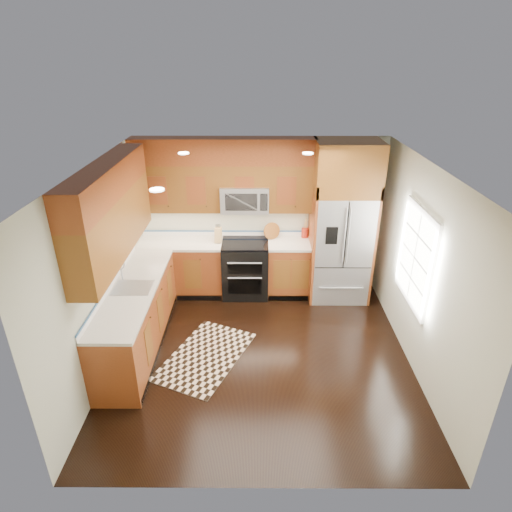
{
  "coord_description": "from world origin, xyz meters",
  "views": [
    {
      "loc": [
        -0.04,
        -4.72,
        3.78
      ],
      "look_at": [
        -0.07,
        0.6,
        1.22
      ],
      "focal_mm": 30.0,
      "sensor_mm": 36.0,
      "label": 1
    }
  ],
  "objects_px": {
    "knife_block": "(218,235)",
    "utensil_crock": "(305,231)",
    "refrigerator": "(342,223)",
    "range": "(245,269)",
    "rug": "(206,356)"
  },
  "relations": [
    {
      "from": "rug",
      "to": "knife_block",
      "type": "xyz_separation_m",
      "value": [
        0.06,
        1.78,
        1.06
      ]
    },
    {
      "from": "knife_block",
      "to": "utensil_crock",
      "type": "xyz_separation_m",
      "value": [
        1.44,
        0.19,
        -0.01
      ]
    },
    {
      "from": "range",
      "to": "rug",
      "type": "height_order",
      "value": "range"
    },
    {
      "from": "range",
      "to": "rug",
      "type": "bearing_deg",
      "value": -106.34
    },
    {
      "from": "range",
      "to": "knife_block",
      "type": "height_order",
      "value": "knife_block"
    },
    {
      "from": "rug",
      "to": "knife_block",
      "type": "height_order",
      "value": "knife_block"
    },
    {
      "from": "knife_block",
      "to": "refrigerator",
      "type": "bearing_deg",
      "value": -2.88
    },
    {
      "from": "range",
      "to": "refrigerator",
      "type": "xyz_separation_m",
      "value": [
        1.55,
        -0.04,
        0.83
      ]
    },
    {
      "from": "rug",
      "to": "utensil_crock",
      "type": "distance_m",
      "value": 2.69
    },
    {
      "from": "rug",
      "to": "utensil_crock",
      "type": "relative_size",
      "value": 4.36
    },
    {
      "from": "knife_block",
      "to": "utensil_crock",
      "type": "distance_m",
      "value": 1.45
    },
    {
      "from": "refrigerator",
      "to": "knife_block",
      "type": "relative_size",
      "value": 8.51
    },
    {
      "from": "refrigerator",
      "to": "utensil_crock",
      "type": "relative_size",
      "value": 7.78
    },
    {
      "from": "utensil_crock",
      "to": "refrigerator",
      "type": "bearing_deg",
      "value": -27.71
    },
    {
      "from": "range",
      "to": "refrigerator",
      "type": "distance_m",
      "value": 1.76
    }
  ]
}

